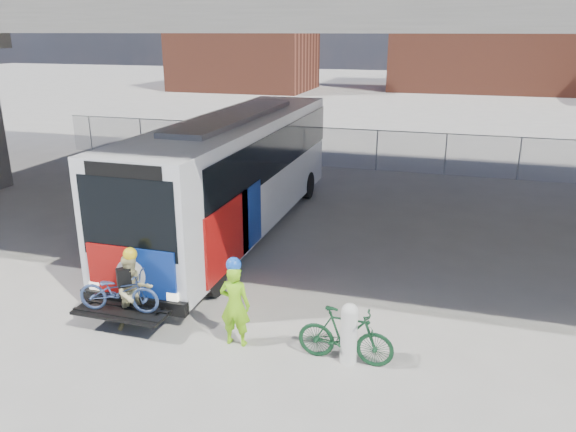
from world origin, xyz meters
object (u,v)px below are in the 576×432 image
at_px(cyclist_hivis, 235,303).
at_px(cyclist_tan, 133,291).
at_px(bike_parked, 345,335).
at_px(bollard, 349,331).
at_px(bus, 236,166).

height_order(cyclist_hivis, cyclist_tan, cyclist_hivis).
distance_m(cyclist_hivis, bike_parked, 2.27).
bearing_deg(bollard, cyclist_tan, -179.96).
bearing_deg(cyclist_tan, bike_parked, -43.86).
xyz_separation_m(cyclist_tan, bike_parked, (4.53, 0.00, -0.30)).
height_order(cyclist_hivis, bike_parked, cyclist_hivis).
height_order(cyclist_tan, bike_parked, cyclist_tan).
height_order(bollard, bike_parked, bollard).
bearing_deg(bollard, bus, 127.08).
bearing_deg(cyclist_tan, bollard, -43.86).
bearing_deg(cyclist_hivis, bus, -70.12).
distance_m(bus, bike_parked, 8.04).
height_order(bollard, cyclist_hivis, cyclist_hivis).
distance_m(bus, bollard, 8.06).
bearing_deg(bollard, bike_parked, -180.00).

